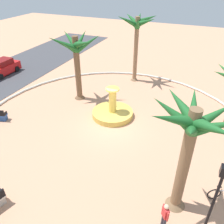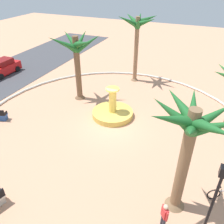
{
  "view_description": "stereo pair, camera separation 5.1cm",
  "coord_description": "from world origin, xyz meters",
  "px_view_note": "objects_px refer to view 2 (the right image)",
  "views": [
    {
      "loc": [
        -13.18,
        -5.58,
        10.24
      ],
      "look_at": [
        0.4,
        0.15,
        1.0
      ],
      "focal_mm": 36.96,
      "sensor_mm": 36.0,
      "label": 1
    },
    {
      "loc": [
        -13.16,
        -5.63,
        10.24
      ],
      "look_at": [
        0.4,
        0.15,
        1.0
      ],
      "focal_mm": 36.96,
      "sensor_mm": 36.0,
      "label": 2
    }
  ],
  "objects_px": {
    "palm_tree_near_fountain": "(76,53)",
    "palm_tree_mid_plaza": "(189,136)",
    "parked_car_second": "(3,68)",
    "bicycle_red_frame": "(223,194)",
    "person_cyclist_photo": "(164,216)",
    "palm_tree_by_curb": "(137,30)",
    "fountain": "(113,112)",
    "lamppost": "(215,196)"
  },
  "relations": [
    {
      "from": "person_cyclist_photo",
      "to": "palm_tree_by_curb",
      "type": "bearing_deg",
      "value": 22.77
    },
    {
      "from": "fountain",
      "to": "lamppost",
      "type": "relative_size",
      "value": 0.77
    },
    {
      "from": "palm_tree_near_fountain",
      "to": "palm_tree_mid_plaza",
      "type": "xyz_separation_m",
      "value": [
        -8.05,
        -10.1,
        0.16
      ]
    },
    {
      "from": "palm_tree_mid_plaza",
      "to": "person_cyclist_photo",
      "type": "height_order",
      "value": "palm_tree_mid_plaza"
    },
    {
      "from": "palm_tree_by_curb",
      "to": "lamppost",
      "type": "relative_size",
      "value": 1.58
    },
    {
      "from": "fountain",
      "to": "person_cyclist_photo",
      "type": "xyz_separation_m",
      "value": [
        -7.91,
        -5.83,
        0.6
      ]
    },
    {
      "from": "fountain",
      "to": "palm_tree_mid_plaza",
      "type": "xyz_separation_m",
      "value": [
        -6.4,
        -6.12,
        4.05
      ]
    },
    {
      "from": "palm_tree_by_curb",
      "to": "lamppost",
      "type": "distance_m",
      "value": 17.06
    },
    {
      "from": "bicycle_red_frame",
      "to": "person_cyclist_photo",
      "type": "bearing_deg",
      "value": 138.58
    },
    {
      "from": "palm_tree_by_curb",
      "to": "palm_tree_mid_plaza",
      "type": "relative_size",
      "value": 1.12
    },
    {
      "from": "palm_tree_near_fountain",
      "to": "palm_tree_by_curb",
      "type": "relative_size",
      "value": 0.88
    },
    {
      "from": "palm_tree_near_fountain",
      "to": "parked_car_second",
      "type": "distance_m",
      "value": 11.37
    },
    {
      "from": "palm_tree_by_curb",
      "to": "lamppost",
      "type": "bearing_deg",
      "value": -150.97
    },
    {
      "from": "palm_tree_mid_plaza",
      "to": "lamppost",
      "type": "distance_m",
      "value": 2.58
    },
    {
      "from": "palm_tree_by_curb",
      "to": "lamppost",
      "type": "xyz_separation_m",
      "value": [
        -14.73,
        -8.17,
        -2.73
      ]
    },
    {
      "from": "palm_tree_near_fountain",
      "to": "person_cyclist_photo",
      "type": "bearing_deg",
      "value": -134.27
    },
    {
      "from": "palm_tree_near_fountain",
      "to": "bicycle_red_frame",
      "type": "distance_m",
      "value": 14.55
    },
    {
      "from": "lamppost",
      "to": "bicycle_red_frame",
      "type": "bearing_deg",
      "value": -18.53
    },
    {
      "from": "parked_car_second",
      "to": "palm_tree_by_curb",
      "type": "bearing_deg",
      "value": -73.47
    },
    {
      "from": "fountain",
      "to": "parked_car_second",
      "type": "xyz_separation_m",
      "value": [
        3.21,
        14.69,
        0.44
      ]
    },
    {
      "from": "fountain",
      "to": "lamppost",
      "type": "xyz_separation_m",
      "value": [
        -7.33,
        -7.57,
        2.14
      ]
    },
    {
      "from": "lamppost",
      "to": "parked_car_second",
      "type": "xyz_separation_m",
      "value": [
        10.54,
        22.27,
        -1.7
      ]
    },
    {
      "from": "palm_tree_by_curb",
      "to": "parked_car_second",
      "type": "relative_size",
      "value": 1.67
    },
    {
      "from": "palm_tree_near_fountain",
      "to": "bicycle_red_frame",
      "type": "xyz_separation_m",
      "value": [
        -6.72,
        -12.31,
        -3.85
      ]
    },
    {
      "from": "person_cyclist_photo",
      "to": "parked_car_second",
      "type": "bearing_deg",
      "value": 61.53
    },
    {
      "from": "palm_tree_near_fountain",
      "to": "parked_car_second",
      "type": "height_order",
      "value": "palm_tree_near_fountain"
    },
    {
      "from": "fountain",
      "to": "bicycle_red_frame",
      "type": "relative_size",
      "value": 2.09
    },
    {
      "from": "parked_car_second",
      "to": "palm_tree_mid_plaza",
      "type": "bearing_deg",
      "value": -114.79
    },
    {
      "from": "palm_tree_by_curb",
      "to": "parked_car_second",
      "type": "bearing_deg",
      "value": 106.53
    },
    {
      "from": "palm_tree_mid_plaza",
      "to": "lamppost",
      "type": "xyz_separation_m",
      "value": [
        -0.93,
        -1.45,
        -1.92
      ]
    },
    {
      "from": "palm_tree_by_curb",
      "to": "person_cyclist_photo",
      "type": "xyz_separation_m",
      "value": [
        -15.31,
        -6.43,
        -4.26
      ]
    },
    {
      "from": "person_cyclist_photo",
      "to": "parked_car_second",
      "type": "xyz_separation_m",
      "value": [
        11.13,
        20.52,
        -0.17
      ]
    },
    {
      "from": "palm_tree_mid_plaza",
      "to": "person_cyclist_photo",
      "type": "relative_size",
      "value": 3.54
    },
    {
      "from": "palm_tree_by_curb",
      "to": "person_cyclist_photo",
      "type": "relative_size",
      "value": 3.97
    },
    {
      "from": "fountain",
      "to": "lamppost",
      "type": "distance_m",
      "value": 10.75
    },
    {
      "from": "person_cyclist_photo",
      "to": "bicycle_red_frame",
      "type": "bearing_deg",
      "value": -41.42
    },
    {
      "from": "palm_tree_mid_plaza",
      "to": "bicycle_red_frame",
      "type": "height_order",
      "value": "palm_tree_mid_plaza"
    },
    {
      "from": "fountain",
      "to": "person_cyclist_photo",
      "type": "relative_size",
      "value": 1.95
    },
    {
      "from": "palm_tree_near_fountain",
      "to": "parked_car_second",
      "type": "bearing_deg",
      "value": 81.68
    },
    {
      "from": "fountain",
      "to": "parked_car_second",
      "type": "distance_m",
      "value": 15.05
    },
    {
      "from": "person_cyclist_photo",
      "to": "parked_car_second",
      "type": "distance_m",
      "value": 23.34
    },
    {
      "from": "bicycle_red_frame",
      "to": "palm_tree_by_curb",
      "type": "bearing_deg",
      "value": 35.59
    }
  ]
}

